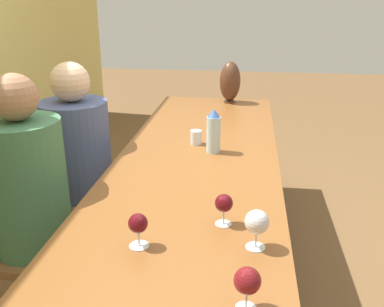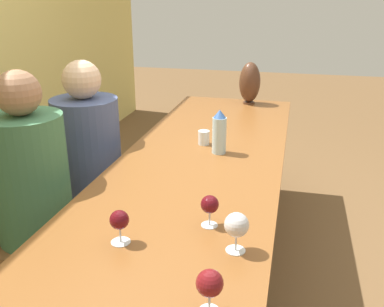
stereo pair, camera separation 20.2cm
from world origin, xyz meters
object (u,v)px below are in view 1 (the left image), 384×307
wine_glass_0 (257,223)px  wine_glass_3 (138,224)px  wine_glass_1 (224,204)px  person_far (81,162)px  chair_near (21,237)px  water_bottle (214,131)px  vase (230,82)px  wine_glass_2 (247,281)px  person_near (32,203)px  water_tumbler (196,137)px  chair_far (69,186)px

wine_glass_0 → wine_glass_3: (-0.04, 0.40, -0.01)m
wine_glass_3 → wine_glass_1: bearing=-56.2°
wine_glass_1 → wine_glass_3: 0.33m
person_far → chair_near: bearing=171.5°
water_bottle → wine_glass_3: water_bottle is taller
vase → chair_near: 1.96m
water_bottle → wine_glass_1: water_bottle is taller
vase → wine_glass_0: 2.05m
wine_glass_1 → chair_near: bearing=77.8°
wine_glass_2 → vase: bearing=4.0°
wine_glass_0 → wine_glass_3: 0.40m
wine_glass_3 → chair_near: 0.86m
water_bottle → wine_glass_3: bearing=169.7°
vase → person_near: bearing=154.6°
water_bottle → wine_glass_3: size_ratio=1.95×
wine_glass_0 → water_bottle: bearing=13.8°
wine_glass_2 → wine_glass_3: wine_glass_2 is taller
water_tumbler → wine_glass_0: 1.08m
water_tumbler → vase: size_ratio=0.25×
wine_glass_3 → person_far: person_far is taller
wine_glass_2 → wine_glass_3: 0.45m
wine_glass_3 → chair_near: bearing=60.0°
wine_glass_3 → chair_near: (0.39, 0.68, -0.35)m
water_tumbler → person_far: bearing=99.2°
chair_far → person_far: (0.00, -0.09, 0.16)m
water_bottle → wine_glass_2: 1.24m
vase → wine_glass_1: bearing=-177.8°
water_tumbler → chair_near: size_ratio=0.09×
wine_glass_3 → chair_near: size_ratio=0.14×
water_tumbler → wine_glass_2: bearing=-167.2°
vase → chair_far: size_ratio=0.36×
wine_glass_2 → chair_near: 1.29m
wine_glass_1 → water_bottle: bearing=7.7°
wine_glass_3 → chair_far: chair_far is taller
water_tumbler → person_far: size_ratio=0.07×
chair_near → vase: bearing=-27.6°
wine_glass_0 → wine_glass_3: bearing=96.3°
chair_near → chair_far: (0.57, 0.00, 0.00)m
chair_far → vase: bearing=-38.3°
wine_glass_0 → wine_glass_3: size_ratio=1.15×
water_tumbler → person_near: (-0.68, 0.66, -0.12)m
wine_glass_0 → chair_far: bearing=49.5°
chair_far → person_near: size_ratio=0.71×
water_tumbler → chair_far: bearing=98.2°
water_bottle → chair_near: size_ratio=0.27×
person_far → vase: bearing=-35.5°
water_bottle → chair_near: 1.09m
wine_glass_2 → chair_near: chair_near is taller
chair_near → wine_glass_1: bearing=-102.2°
wine_glass_3 → person_near: (0.39, 0.60, -0.16)m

